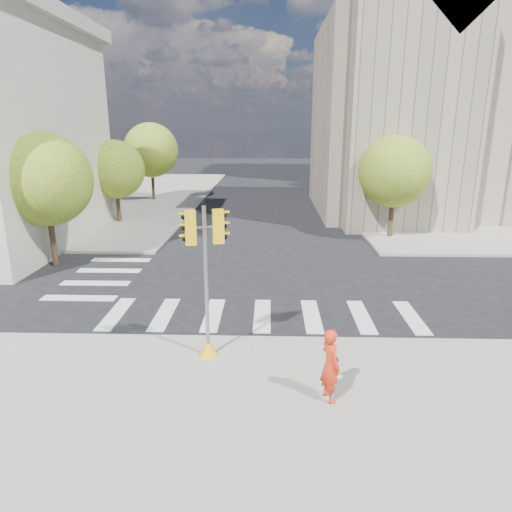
% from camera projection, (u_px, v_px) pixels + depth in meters
% --- Properties ---
extents(ground, '(160.00, 160.00, 0.00)m').
position_uv_depth(ground, '(266.00, 296.00, 18.58)').
color(ground, black).
rests_on(ground, ground).
extents(sidewalk_far_right, '(28.00, 40.00, 0.15)m').
position_uv_depth(sidewalk_far_right, '(480.00, 198.00, 42.96)').
color(sidewalk_far_right, gray).
rests_on(sidewalk_far_right, ground).
extents(sidewalk_far_left, '(28.00, 40.00, 0.15)m').
position_uv_depth(sidewalk_far_left, '(62.00, 196.00, 44.11)').
color(sidewalk_far_left, gray).
rests_on(sidewalk_far_left, ground).
extents(civic_building, '(26.00, 16.00, 19.39)m').
position_uv_depth(civic_building, '(474.00, 117.00, 34.49)').
color(civic_building, gray).
rests_on(civic_building, ground).
extents(office_tower, '(20.00, 18.00, 30.00)m').
position_uv_depth(office_tower, '(455.00, 52.00, 54.15)').
color(office_tower, '#9EA0A3').
rests_on(office_tower, ground).
extents(tree_lw_near, '(4.40, 4.40, 6.41)m').
position_uv_depth(tree_lw_near, '(45.00, 180.00, 21.56)').
color(tree_lw_near, '#382616').
rests_on(tree_lw_near, ground).
extents(tree_lw_mid, '(4.00, 4.00, 5.77)m').
position_uv_depth(tree_lw_mid, '(115.00, 170.00, 31.29)').
color(tree_lw_mid, '#382616').
rests_on(tree_lw_mid, ground).
extents(tree_lw_far, '(4.80, 4.80, 6.95)m').
position_uv_depth(tree_lw_far, '(151.00, 150.00, 40.68)').
color(tree_lw_far, '#382616').
rests_on(tree_lw_far, ground).
extents(tree_re_near, '(4.20, 4.20, 6.16)m').
position_uv_depth(tree_re_near, '(395.00, 172.00, 26.85)').
color(tree_re_near, '#382616').
rests_on(tree_re_near, ground).
extents(tree_re_mid, '(4.60, 4.60, 6.66)m').
position_uv_depth(tree_re_mid, '(358.00, 154.00, 38.30)').
color(tree_re_mid, '#382616').
rests_on(tree_re_mid, ground).
extents(tree_re_far, '(4.00, 4.00, 5.88)m').
position_uv_depth(tree_re_far, '(337.00, 152.00, 49.96)').
color(tree_re_far, '#382616').
rests_on(tree_re_far, ground).
extents(lamp_near, '(0.35, 0.18, 8.11)m').
position_uv_depth(lamp_near, '(387.00, 158.00, 30.53)').
color(lamp_near, black).
rests_on(lamp_near, sidewalk_far_right).
extents(lamp_far, '(0.35, 0.18, 8.11)m').
position_uv_depth(lamp_far, '(351.00, 148.00, 43.98)').
color(lamp_far, black).
rests_on(lamp_far, sidewalk_far_right).
extents(traffic_signal, '(1.08, 0.56, 4.59)m').
position_uv_depth(traffic_signal, '(207.00, 294.00, 12.93)').
color(traffic_signal, yellow).
rests_on(traffic_signal, sidewalk_near).
extents(photographer, '(0.68, 0.80, 1.88)m').
position_uv_depth(photographer, '(330.00, 365.00, 11.07)').
color(photographer, red).
rests_on(photographer, sidewalk_near).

